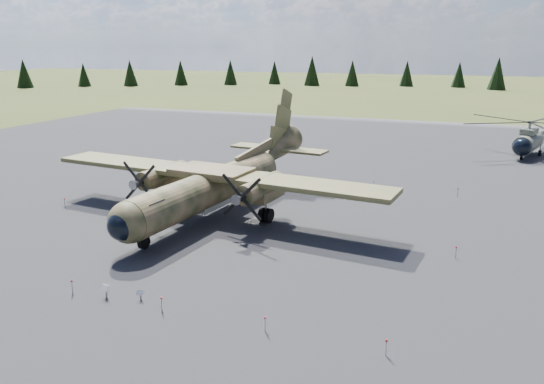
% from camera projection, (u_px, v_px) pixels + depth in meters
% --- Properties ---
extents(ground, '(500.00, 500.00, 0.00)m').
position_uv_depth(ground, '(234.00, 229.00, 41.48)').
color(ground, brown).
rests_on(ground, ground).
extents(apron, '(120.00, 120.00, 0.04)m').
position_uv_depth(apron, '(278.00, 197.00, 50.49)').
color(apron, '#55555A').
rests_on(apron, ground).
extents(transport_plane, '(31.13, 28.16, 10.24)m').
position_uv_depth(transport_plane, '(219.00, 179.00, 45.08)').
color(transport_plane, '#394123').
rests_on(transport_plane, ground).
extents(helicopter_near, '(22.56, 23.10, 4.63)m').
position_uv_depth(helicopter_near, '(530.00, 131.00, 68.26)').
color(helicopter_near, slate).
rests_on(helicopter_near, ground).
extents(info_placard_left, '(0.55, 0.35, 0.80)m').
position_uv_depth(info_placard_left, '(105.00, 289.00, 30.01)').
color(info_placard_left, gray).
rests_on(info_placard_left, ground).
extents(info_placard_right, '(0.42, 0.23, 0.62)m').
position_uv_depth(info_placard_right, '(140.00, 293.00, 29.79)').
color(info_placard_right, gray).
rests_on(info_placard_right, ground).
extents(barrier_fence, '(33.12, 29.62, 0.85)m').
position_uv_depth(barrier_fence, '(228.00, 223.00, 41.43)').
color(barrier_fence, white).
rests_on(barrier_fence, ground).
extents(treeline, '(342.58, 336.07, 10.91)m').
position_uv_depth(treeline, '(216.00, 167.00, 40.98)').
color(treeline, black).
rests_on(treeline, ground).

